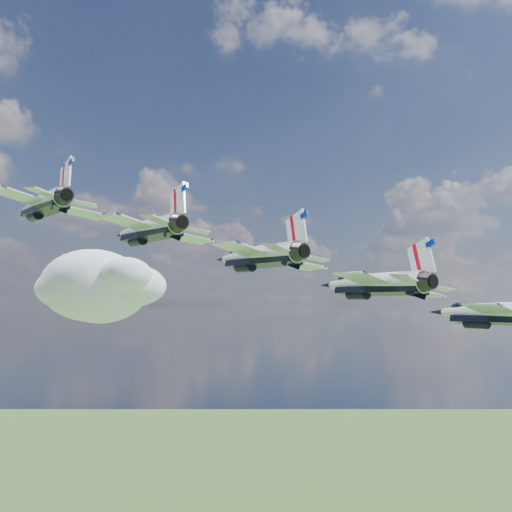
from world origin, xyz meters
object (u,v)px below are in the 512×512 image
jet_2 (256,256)px  jet_3 (371,284)px  jet_4 (492,313)px  jet_0 (42,205)px  jet_1 (146,230)px

jet_2 → jet_3: bearing=-41.4°
jet_2 → jet_4: (18.32, -15.81, -5.99)m
jet_0 → jet_1: (9.16, -7.90, -3.00)m
jet_0 → jet_1: size_ratio=1.00×
jet_1 → jet_4: 37.39m
jet_0 → jet_2: 24.93m
jet_1 → jet_3: 24.93m
jet_1 → jet_3: (18.32, -15.81, -5.99)m
jet_0 → jet_2: (18.32, -15.81, -5.99)m
jet_2 → jet_3: (9.16, -7.90, -3.00)m
jet_4 → jet_1: bearing=138.6°
jet_1 → jet_2: 12.46m
jet_2 → jet_4: jet_2 is taller
jet_3 → jet_4: bearing=-41.4°
jet_0 → jet_4: bearing=-41.4°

